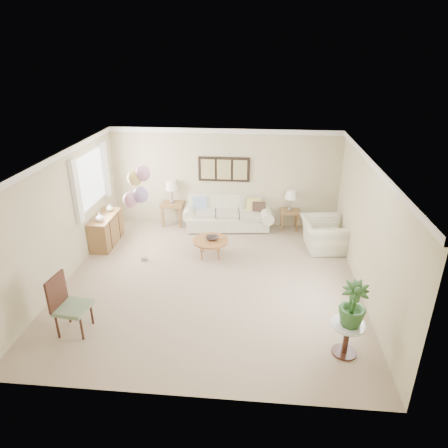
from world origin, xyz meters
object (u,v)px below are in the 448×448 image
at_px(accent_chair, 67,303).
at_px(coffee_table, 211,241).
at_px(balloon_cluster, 137,187).
at_px(armchair, 323,234).
at_px(sofa, 228,215).

bearing_deg(accent_chair, coffee_table, 54.53).
bearing_deg(balloon_cluster, accent_chair, -102.14).
height_order(armchair, balloon_cluster, balloon_cluster).
bearing_deg(coffee_table, armchair, 14.30).
relative_size(armchair, accent_chair, 1.02).
relative_size(sofa, balloon_cluster, 1.11).
bearing_deg(coffee_table, accent_chair, -125.47).
height_order(sofa, coffee_table, sofa).
height_order(sofa, armchair, sofa).
xyz_separation_m(armchair, accent_chair, (-4.67, -3.54, 0.20)).
xyz_separation_m(accent_chair, balloon_cluster, (0.55, 2.54, 1.20)).
xyz_separation_m(armchair, balloon_cluster, (-4.12, -1.00, 1.40)).
relative_size(sofa, accent_chair, 2.31).
distance_m(sofa, accent_chair, 5.11).
bearing_deg(coffee_table, sofa, 81.36).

